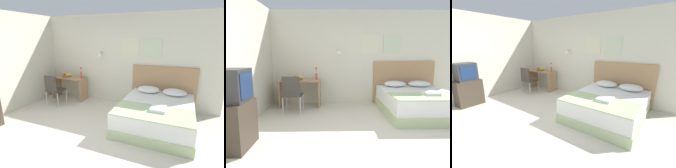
% 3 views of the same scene
% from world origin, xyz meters
% --- Properties ---
extents(ground_plane, '(24.00, 24.00, 0.00)m').
position_xyz_m(ground_plane, '(0.00, 0.00, 0.00)').
color(ground_plane, beige).
extents(wall_back, '(5.68, 0.31, 2.65)m').
position_xyz_m(wall_back, '(0.01, 2.65, 1.33)').
color(wall_back, beige).
rests_on(wall_back, ground_plane).
extents(wall_left, '(0.06, 5.62, 2.65)m').
position_xyz_m(wall_left, '(-2.47, -0.19, 1.32)').
color(wall_left, beige).
rests_on(wall_left, ground_plane).
extents(bed, '(1.63, 2.03, 0.54)m').
position_xyz_m(bed, '(1.34, 1.54, 0.27)').
color(bed, '#B2C693').
rests_on(bed, ground_plane).
extents(headboard, '(1.75, 0.06, 1.23)m').
position_xyz_m(headboard, '(1.34, 2.59, 0.61)').
color(headboard, '#A87F56').
rests_on(headboard, ground_plane).
extents(pillow_left, '(0.59, 0.47, 0.16)m').
position_xyz_m(pillow_left, '(1.00, 2.27, 0.62)').
color(pillow_left, white).
rests_on(pillow_left, bed).
extents(pillow_right, '(0.59, 0.47, 0.16)m').
position_xyz_m(pillow_right, '(1.67, 2.27, 0.62)').
color(pillow_right, white).
rests_on(pillow_right, bed).
extents(throw_blanket, '(1.58, 0.81, 0.02)m').
position_xyz_m(throw_blanket, '(1.34, 0.96, 0.56)').
color(throw_blanket, '#B2C693').
rests_on(throw_blanket, bed).
extents(folded_towel_near_foot, '(0.31, 0.34, 0.06)m').
position_xyz_m(folded_towel_near_foot, '(1.43, 1.10, 0.60)').
color(folded_towel_near_foot, white).
rests_on(folded_towel_near_foot, throw_blanket).
extents(desk, '(1.09, 0.50, 0.74)m').
position_xyz_m(desk, '(-1.60, 2.28, 0.51)').
color(desk, '#A87F56').
rests_on(desk, ground_plane).
extents(desk_chair, '(0.45, 0.45, 0.92)m').
position_xyz_m(desk_chair, '(-1.69, 1.60, 0.53)').
color(desk_chair, '#3D3833').
rests_on(desk_chair, ground_plane).
extents(fruit_bowl, '(0.30, 0.29, 0.12)m').
position_xyz_m(fruit_bowl, '(-1.67, 2.24, 0.78)').
color(fruit_bowl, brown).
rests_on(fruit_bowl, desk).
extents(flower_vase, '(0.06, 0.06, 0.34)m').
position_xyz_m(flower_vase, '(-1.16, 2.31, 0.88)').
color(flower_vase, '#D14C42').
rests_on(flower_vase, desk).
extents(tv_stand, '(0.44, 0.67, 0.73)m').
position_xyz_m(tv_stand, '(-2.20, -0.16, 0.37)').
color(tv_stand, '#3D3328').
rests_on(tv_stand, ground_plane).
extents(television, '(0.43, 0.50, 0.50)m').
position_xyz_m(television, '(-2.20, -0.16, 0.98)').
color(television, '#2D2D30').
rests_on(television, tv_stand).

